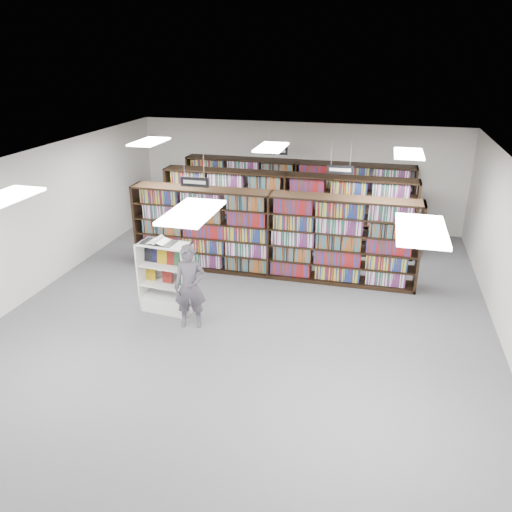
% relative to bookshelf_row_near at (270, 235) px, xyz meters
% --- Properties ---
extents(floor, '(12.00, 12.00, 0.00)m').
position_rel_bookshelf_row_near_xyz_m(floor, '(0.00, -2.00, -1.05)').
color(floor, '#545459').
rests_on(floor, ground).
extents(ceiling, '(10.00, 12.00, 0.10)m').
position_rel_bookshelf_row_near_xyz_m(ceiling, '(0.00, -2.00, 2.15)').
color(ceiling, white).
rests_on(ceiling, wall_back).
extents(wall_back, '(10.00, 0.10, 3.20)m').
position_rel_bookshelf_row_near_xyz_m(wall_back, '(0.00, 4.00, 0.55)').
color(wall_back, silver).
rests_on(wall_back, ground).
extents(wall_front, '(10.00, 0.10, 3.20)m').
position_rel_bookshelf_row_near_xyz_m(wall_front, '(0.00, -8.00, 0.55)').
color(wall_front, silver).
rests_on(wall_front, ground).
extents(wall_left, '(0.10, 12.00, 3.20)m').
position_rel_bookshelf_row_near_xyz_m(wall_left, '(-5.00, -2.00, 0.55)').
color(wall_left, silver).
rests_on(wall_left, ground).
extents(bookshelf_row_near, '(7.00, 0.60, 2.10)m').
position_rel_bookshelf_row_near_xyz_m(bookshelf_row_near, '(0.00, 0.00, 0.00)').
color(bookshelf_row_near, black).
rests_on(bookshelf_row_near, floor).
extents(bookshelf_row_mid, '(7.00, 0.60, 2.10)m').
position_rel_bookshelf_row_near_xyz_m(bookshelf_row_mid, '(0.00, 2.00, 0.00)').
color(bookshelf_row_mid, black).
rests_on(bookshelf_row_mid, floor).
extents(bookshelf_row_far, '(7.00, 0.60, 2.10)m').
position_rel_bookshelf_row_near_xyz_m(bookshelf_row_far, '(0.00, 3.70, 0.00)').
color(bookshelf_row_far, black).
rests_on(bookshelf_row_far, floor).
extents(aisle_sign_left, '(0.65, 0.02, 0.80)m').
position_rel_bookshelf_row_near_xyz_m(aisle_sign_left, '(-1.50, -1.00, 1.48)').
color(aisle_sign_left, '#B2B2B7').
rests_on(aisle_sign_left, ceiling).
extents(aisle_sign_right, '(0.65, 0.02, 0.80)m').
position_rel_bookshelf_row_near_xyz_m(aisle_sign_right, '(1.50, 1.00, 1.48)').
color(aisle_sign_right, '#B2B2B7').
rests_on(aisle_sign_right, ceiling).
extents(aisle_sign_center, '(0.65, 0.02, 0.80)m').
position_rel_bookshelf_row_near_xyz_m(aisle_sign_center, '(-0.50, 3.00, 1.48)').
color(aisle_sign_center, '#B2B2B7').
rests_on(aisle_sign_center, ceiling).
extents(troffer_front_left, '(0.60, 1.20, 0.04)m').
position_rel_bookshelf_row_near_xyz_m(troffer_front_left, '(-3.00, -5.00, 2.11)').
color(troffer_front_left, white).
rests_on(troffer_front_left, ceiling).
extents(troffer_front_center, '(0.60, 1.20, 0.04)m').
position_rel_bookshelf_row_near_xyz_m(troffer_front_center, '(0.00, -5.00, 2.11)').
color(troffer_front_center, white).
rests_on(troffer_front_center, ceiling).
extents(troffer_front_right, '(0.60, 1.20, 0.04)m').
position_rel_bookshelf_row_near_xyz_m(troffer_front_right, '(3.00, -5.00, 2.11)').
color(troffer_front_right, white).
rests_on(troffer_front_right, ceiling).
extents(troffer_back_left, '(0.60, 1.20, 0.04)m').
position_rel_bookshelf_row_near_xyz_m(troffer_back_left, '(-3.00, 0.00, 2.11)').
color(troffer_back_left, white).
rests_on(troffer_back_left, ceiling).
extents(troffer_back_center, '(0.60, 1.20, 0.04)m').
position_rel_bookshelf_row_near_xyz_m(troffer_back_center, '(0.00, 0.00, 2.11)').
color(troffer_back_center, white).
rests_on(troffer_back_center, ceiling).
extents(troffer_back_right, '(0.60, 1.20, 0.04)m').
position_rel_bookshelf_row_near_xyz_m(troffer_back_right, '(3.00, 0.00, 2.11)').
color(troffer_back_right, white).
rests_on(troffer_back_right, ceiling).
extents(endcap_display, '(1.15, 0.65, 1.54)m').
position_rel_bookshelf_row_near_xyz_m(endcap_display, '(-1.73, -2.28, -0.54)').
color(endcap_display, white).
rests_on(endcap_display, floor).
extents(open_book, '(0.73, 0.47, 0.13)m').
position_rel_bookshelf_row_near_xyz_m(open_book, '(-1.85, -2.31, 0.52)').
color(open_book, black).
rests_on(open_book, endcap_display).
extents(shopper, '(0.72, 0.56, 1.74)m').
position_rel_bookshelf_row_near_xyz_m(shopper, '(-0.99, -2.82, -0.18)').
color(shopper, '#4F4A55').
rests_on(shopper, floor).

